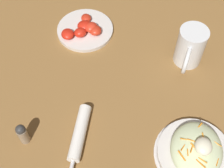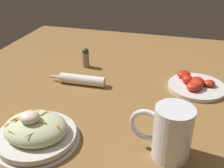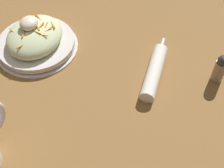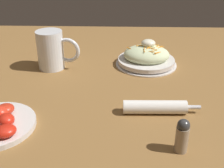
{
  "view_description": "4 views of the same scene",
  "coord_description": "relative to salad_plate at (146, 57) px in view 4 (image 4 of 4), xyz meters",
  "views": [
    {
      "loc": [
        0.58,
        0.07,
        0.83
      ],
      "look_at": [
        0.09,
        -0.02,
        0.08
      ],
      "focal_mm": 51.43,
      "sensor_mm": 36.0,
      "label": 1
    },
    {
      "loc": [
        -0.1,
        0.7,
        0.45
      ],
      "look_at": [
        0.09,
        0.02,
        0.07
      ],
      "focal_mm": 43.58,
      "sensor_mm": 36.0,
      "label": 2
    },
    {
      "loc": [
        -0.27,
        -0.14,
        0.59
      ],
      "look_at": [
        0.1,
        -0.02,
        0.09
      ],
      "focal_mm": 50.15,
      "sensor_mm": 36.0,
      "label": 3
    },
    {
      "loc": [
        0.13,
        -0.72,
        0.41
      ],
      "look_at": [
        0.11,
        -0.04,
        0.06
      ],
      "focal_mm": 46.14,
      "sensor_mm": 36.0,
      "label": 4
    }
  ],
  "objects": [
    {
      "name": "ground_plane",
      "position": [
        -0.23,
        -0.23,
        -0.03
      ],
      "size": [
        1.43,
        1.43,
        0.0
      ],
      "primitive_type": "plane",
      "color": "olive"
    },
    {
      "name": "beer_mug",
      "position": [
        -0.33,
        -0.04,
        0.03
      ],
      "size": [
        0.15,
        0.09,
        0.13
      ],
      "color": "white",
      "rests_on": "ground_plane"
    },
    {
      "name": "salt_shaker",
      "position": [
        0.04,
        -0.46,
        0.01
      ],
      "size": [
        0.03,
        0.03,
        0.08
      ],
      "color": "gray",
      "rests_on": "ground_plane"
    },
    {
      "name": "napkin_roll",
      "position": [
        0.0,
        -0.32,
        -0.01
      ],
      "size": [
        0.2,
        0.04,
        0.04
      ],
      "color": "white",
      "rests_on": "ground_plane"
    },
    {
      "name": "salad_plate",
      "position": [
        0.0,
        0.0,
        0.0
      ],
      "size": [
        0.22,
        0.22,
        0.09
      ],
      "color": "silver",
      "rests_on": "ground_plane"
    }
  ]
}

